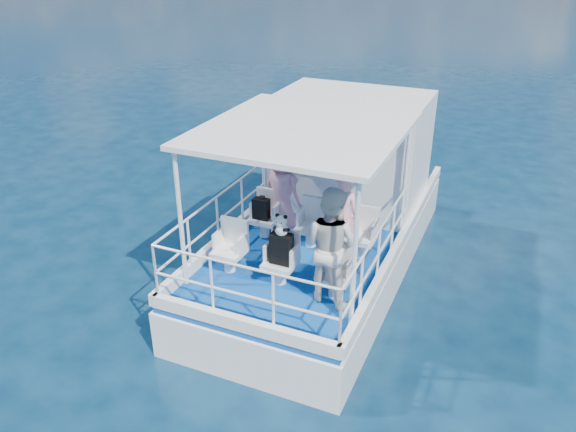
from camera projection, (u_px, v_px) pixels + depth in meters
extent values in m
plane|color=#072039|center=(306.00, 294.00, 10.13)|extent=(2000.00, 2000.00, 0.00)
cube|color=white|center=(325.00, 267.00, 10.95)|extent=(3.00, 7.00, 1.60)
cube|color=navy|center=(326.00, 229.00, 10.57)|extent=(2.90, 6.90, 0.10)
cube|color=white|center=(350.00, 150.00, 11.13)|extent=(2.85, 2.00, 2.20)
cube|color=white|center=(304.00, 129.00, 8.57)|extent=(3.00, 3.20, 0.08)
cylinder|color=white|center=(181.00, 220.00, 8.33)|extent=(0.07, 0.07, 2.20)
cylinder|color=white|center=(355.00, 257.00, 7.36)|extent=(0.07, 0.07, 2.20)
cylinder|color=white|center=(265.00, 158.00, 10.71)|extent=(0.07, 0.07, 2.20)
cylinder|color=white|center=(405.00, 180.00, 9.74)|extent=(0.07, 0.07, 2.20)
cube|color=white|center=(264.00, 226.00, 10.13)|extent=(0.48, 0.46, 0.38)
cube|color=white|center=(311.00, 236.00, 9.81)|extent=(0.48, 0.46, 0.38)
cube|color=white|center=(360.00, 246.00, 9.49)|extent=(0.48, 0.46, 0.38)
cube|color=white|center=(230.00, 260.00, 9.07)|extent=(0.48, 0.46, 0.38)
cube|color=white|center=(280.00, 272.00, 8.74)|extent=(0.48, 0.46, 0.38)
cube|color=white|center=(335.00, 285.00, 8.42)|extent=(0.48, 0.46, 0.38)
imported|color=pink|center=(282.00, 191.00, 10.01)|extent=(0.72, 0.61, 1.63)
imported|color=pink|center=(342.00, 215.00, 9.36)|extent=(0.60, 0.48, 1.43)
imported|color=silver|center=(330.00, 245.00, 8.06)|extent=(1.01, 0.87, 1.80)
cube|color=black|center=(261.00, 209.00, 9.92)|extent=(0.29, 0.16, 0.38)
cube|color=black|center=(281.00, 249.00, 8.52)|extent=(0.33, 0.19, 0.50)
cube|color=black|center=(262.00, 197.00, 9.82)|extent=(0.09, 0.06, 0.06)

